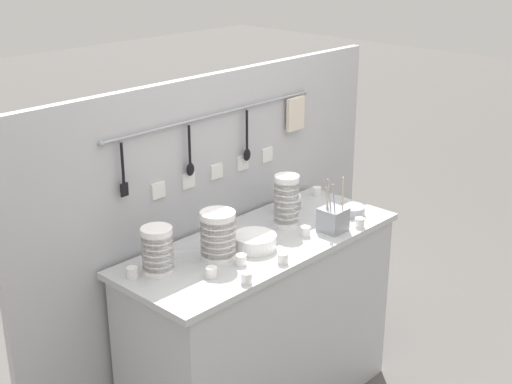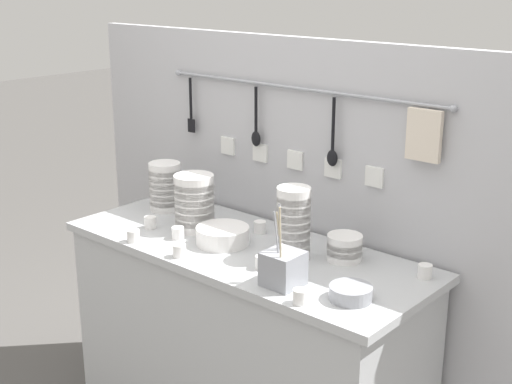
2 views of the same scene
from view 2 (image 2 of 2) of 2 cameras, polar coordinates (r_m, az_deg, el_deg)
counter at (r=2.75m, az=-0.86°, el=-13.16°), size 1.39×0.55×0.91m
back_wall at (r=2.81m, az=3.37°, el=-4.37°), size 2.19×0.08×1.62m
bowl_stack_back_corner at (r=2.44m, az=7.10°, el=-4.43°), size 0.12×0.12×0.09m
bowl_stack_short_front at (r=2.41m, az=3.01°, el=-2.53°), size 0.12×0.12×0.25m
bowl_stack_tall_left at (r=2.69m, az=-4.96°, el=-0.84°), size 0.15×0.15×0.21m
bowl_stack_nested_right at (r=2.93m, az=-7.28°, el=0.44°), size 0.13×0.13×0.20m
plate_stack at (r=2.57m, az=-2.68°, el=-3.48°), size 0.19×0.19×0.06m
steel_mixing_bowl at (r=2.16m, az=7.58°, el=-8.01°), size 0.13×0.13×0.04m
cutlery_caddy at (r=2.23m, az=2.18°, el=-6.09°), size 0.11×0.11×0.27m
cup_mid_row at (r=2.13m, az=3.58°, el=-8.34°), size 0.05×0.05×0.04m
cup_back_left at (r=2.75m, az=-8.46°, el=-2.43°), size 0.05×0.05×0.04m
cup_by_caddy at (r=2.36m, az=0.49°, el=-5.65°), size 0.05×0.05×0.04m
cup_front_right at (r=2.47m, az=-6.16°, el=-4.69°), size 0.05×0.05×0.04m
cup_centre at (r=2.63m, az=-9.79°, el=-3.47°), size 0.05×0.05×0.04m
cup_edge_far at (r=3.05m, az=-7.90°, el=-0.41°), size 0.05×0.05×0.04m
cup_back_right at (r=2.35m, az=13.37°, el=-6.18°), size 0.05×0.05×0.04m
cup_front_left at (r=2.63m, az=-6.26°, el=-3.27°), size 0.05×0.05×0.04m
cup_edge_near at (r=2.67m, az=0.32°, el=-2.82°), size 0.05×0.05×0.04m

